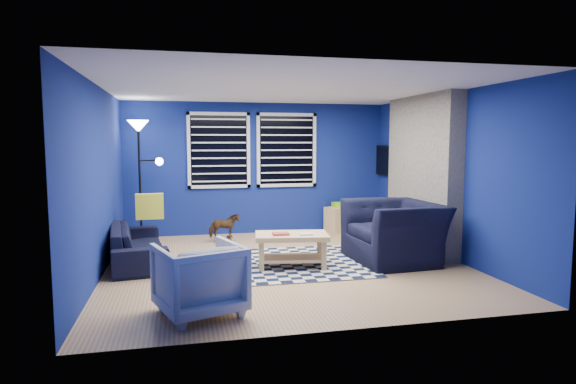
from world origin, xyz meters
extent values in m
plane|color=tan|center=(0.00, 0.00, 0.00)|extent=(5.00, 5.00, 0.00)
plane|color=white|center=(0.00, 0.00, 2.50)|extent=(5.00, 5.00, 0.00)
plane|color=navy|center=(0.00, 2.50, 1.25)|extent=(5.00, 0.00, 5.00)
plane|color=navy|center=(-2.50, 0.00, 1.25)|extent=(0.00, 5.00, 5.00)
plane|color=navy|center=(2.50, 0.00, 1.25)|extent=(0.00, 5.00, 5.00)
cube|color=gray|center=(2.37, 0.50, 1.25)|extent=(0.26, 2.00, 2.50)
cube|color=black|center=(2.23, 0.50, 0.35)|extent=(0.04, 0.70, 0.60)
cube|color=gray|center=(2.10, 0.50, 0.04)|extent=(0.50, 1.20, 0.08)
cube|color=black|center=(-0.75, 2.48, 1.60)|extent=(1.05, 0.02, 1.30)
cube|color=white|center=(-0.75, 2.47, 2.28)|extent=(1.17, 0.05, 0.06)
cube|color=white|center=(-0.75, 2.47, 0.92)|extent=(1.17, 0.05, 0.06)
cube|color=black|center=(0.55, 2.48, 1.60)|extent=(1.05, 0.02, 1.30)
cube|color=white|center=(0.55, 2.47, 2.28)|extent=(1.17, 0.05, 0.06)
cube|color=white|center=(0.55, 2.47, 0.92)|extent=(1.17, 0.05, 0.06)
cube|color=black|center=(2.45, 2.00, 1.40)|extent=(0.06, 1.00, 0.58)
cube|color=black|center=(2.42, 2.00, 1.40)|extent=(0.01, 0.92, 0.50)
cube|color=black|center=(-0.11, 0.02, 0.01)|extent=(2.52, 2.02, 0.02)
imported|color=black|center=(-2.10, 0.57, 0.27)|extent=(1.94, 0.96, 0.54)
imported|color=black|center=(1.60, -0.15, 0.44)|extent=(1.42, 1.26, 0.88)
imported|color=gray|center=(-1.30, -1.77, 0.37)|extent=(1.01, 1.02, 0.74)
imported|color=#4A2F18|center=(-0.74, 1.70, 0.29)|extent=(0.33, 0.56, 0.44)
cube|color=#DBBA7B|center=(0.04, -0.18, 0.45)|extent=(1.08, 0.73, 0.07)
cube|color=#DBBA7B|center=(0.04, -0.18, 0.13)|extent=(0.98, 0.62, 0.03)
cube|color=#AC3631|center=(-0.13, -0.24, 0.50)|extent=(0.24, 0.19, 0.03)
cube|color=silver|center=(0.20, -0.32, 0.49)|extent=(0.20, 0.16, 0.03)
cube|color=#DBBA7B|center=(-0.39, -0.40, 0.21)|extent=(0.08, 0.08, 0.40)
cube|color=#DBBA7B|center=(0.46, -0.40, 0.21)|extent=(0.08, 0.08, 0.40)
cube|color=#DBBA7B|center=(-0.39, 0.04, 0.21)|extent=(0.08, 0.08, 0.40)
cube|color=#DBBA7B|center=(0.46, 0.04, 0.21)|extent=(0.08, 0.08, 0.40)
cube|color=#DBBA7B|center=(1.60, 2.25, 0.24)|extent=(0.67, 0.55, 0.49)
cube|color=black|center=(1.60, 2.25, 0.24)|extent=(0.59, 0.49, 0.39)
cube|color=#8FE51B|center=(1.60, 2.25, 0.53)|extent=(0.40, 0.35, 0.09)
cylinder|color=black|center=(-2.15, 1.97, 0.02)|extent=(0.27, 0.27, 0.03)
cylinder|color=black|center=(-2.15, 1.97, 1.00)|extent=(0.04, 0.04, 1.98)
cone|color=white|center=(-2.15, 1.97, 2.02)|extent=(0.36, 0.36, 0.20)
sphere|color=white|center=(-1.82, 1.92, 1.42)|extent=(0.13, 0.13, 0.13)
cube|color=yellow|center=(-1.95, 1.18, 0.75)|extent=(0.43, 0.14, 0.40)
camera|label=1|loc=(-1.46, -6.64, 1.76)|focal=30.00mm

